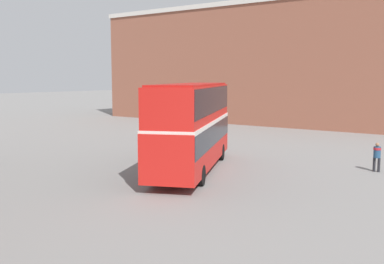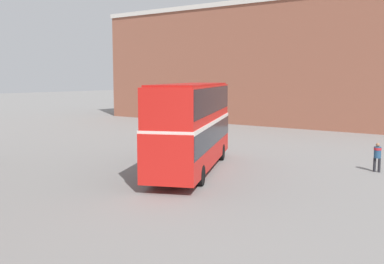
% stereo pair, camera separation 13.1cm
% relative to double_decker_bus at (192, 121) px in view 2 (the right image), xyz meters
% --- Properties ---
extents(ground_plane, '(240.00, 240.00, 0.00)m').
position_rel_double_decker_bus_xyz_m(ground_plane, '(0.61, 0.71, -2.71)').
color(ground_plane, gray).
extents(building_row_right, '(9.23, 38.40, 13.18)m').
position_rel_double_decker_bus_xyz_m(building_row_right, '(26.96, 10.08, 3.89)').
color(building_row_right, '#935642').
rests_on(building_row_right, ground_plane).
extents(double_decker_bus, '(11.00, 6.70, 4.74)m').
position_rel_double_decker_bus_xyz_m(double_decker_bus, '(0.00, 0.00, 0.00)').
color(double_decker_bus, red).
rests_on(double_decker_bus, ground_plane).
extents(pedestrian_foreground, '(0.41, 0.41, 1.59)m').
position_rel_double_decker_bus_xyz_m(pedestrian_foreground, '(5.58, -8.27, -1.74)').
color(pedestrian_foreground, '#232328').
rests_on(pedestrian_foreground, ground_plane).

